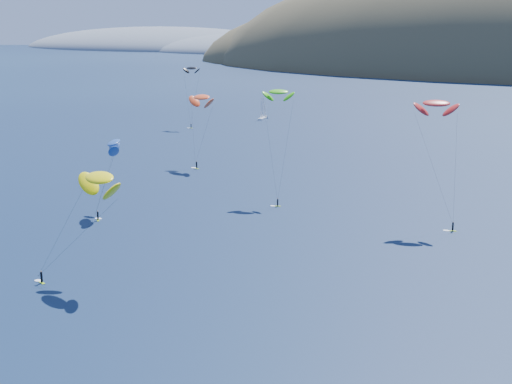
{
  "coord_description": "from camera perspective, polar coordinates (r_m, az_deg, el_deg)",
  "views": [
    {
      "loc": [
        40.81,
        -31.38,
        39.69
      ],
      "look_at": [
        -13.36,
        80.0,
        9.0
      ],
      "focal_mm": 50.0,
      "sensor_mm": 36.0,
      "label": 1
    }
  ],
  "objects": [
    {
      "name": "kitesurfer_12",
      "position": [
        263.38,
        -5.18,
        9.82
      ],
      "size": [
        6.53,
        6.73,
        22.97
      ],
      "rotation": [
        0.0,
        0.0,
        0.12
      ],
      "color": "#ABE419",
      "rests_on": "ground"
    },
    {
      "name": "sailboat",
      "position": [
        281.94,
        0.54,
        6.0
      ],
      "size": [
        7.97,
        6.87,
        9.81
      ],
      "rotation": [
        0.0,
        0.0,
        0.11
      ],
      "color": "white",
      "rests_on": "ground"
    },
    {
      "name": "kitesurfer_10",
      "position": [
        149.62,
        -11.31,
        3.88
      ],
      "size": [
        8.06,
        13.49,
        16.68
      ],
      "rotation": [
        0.0,
        0.0,
        -0.95
      ],
      "color": "#ABE419",
      "rests_on": "ground"
    },
    {
      "name": "kitesurfer_3",
      "position": [
        158.18,
        1.81,
        7.99
      ],
      "size": [
        8.38,
        11.95,
        25.32
      ],
      "rotation": [
        0.0,
        0.0,
        0.33
      ],
      "color": "#ABE419",
      "rests_on": "ground"
    },
    {
      "name": "kitesurfer_2",
      "position": [
        110.45,
        -12.43,
        1.12
      ],
      "size": [
        13.07,
        11.11,
        18.66
      ],
      "rotation": [
        0.0,
        0.0,
        -0.39
      ],
      "color": "#ABE419",
      "rests_on": "ground"
    },
    {
      "name": "kitesurfer_9",
      "position": [
        141.72,
        14.23,
        6.88
      ],
      "size": [
        10.67,
        8.43,
        25.65
      ],
      "rotation": [
        0.0,
        0.0,
        0.25
      ],
      "color": "#ABE419",
      "rests_on": "ground"
    },
    {
      "name": "kitesurfer_1",
      "position": [
        193.42,
        -4.38,
        7.57
      ],
      "size": [
        10.02,
        9.79,
        21.01
      ],
      "rotation": [
        0.0,
        0.0,
        -0.38
      ],
      "color": "#ABE419",
      "rests_on": "ground"
    },
    {
      "name": "headland",
      "position": [
        921.3,
        -6.06,
        11.16
      ],
      "size": [
        460.0,
        250.0,
        60.0
      ],
      "color": "slate",
      "rests_on": "ground"
    }
  ]
}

